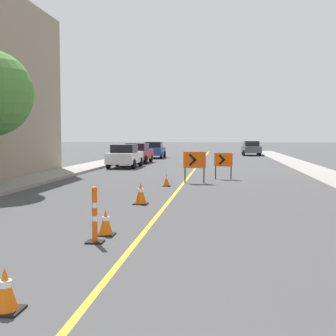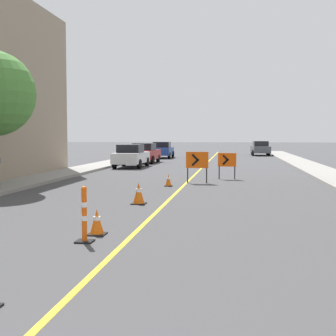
{
  "view_description": "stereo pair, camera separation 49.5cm",
  "coord_description": "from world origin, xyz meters",
  "px_view_note": "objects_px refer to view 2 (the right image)",
  "views": [
    {
      "loc": [
        1.75,
        -0.81,
        2.22
      ],
      "look_at": [
        -0.24,
        16.51,
        1.0
      ],
      "focal_mm": 50.0,
      "sensor_mm": 36.0,
      "label": 1
    },
    {
      "loc": [
        2.24,
        -0.75,
        2.22
      ],
      "look_at": [
        -0.24,
        16.51,
        1.0
      ],
      "focal_mm": 50.0,
      "sensor_mm": 36.0,
      "label": 2
    }
  ],
  "objects_px": {
    "parked_car_curb_mid": "(145,153)",
    "arrow_barricade_secondary": "(227,161)",
    "traffic_cone_third": "(139,193)",
    "delineator_post_front": "(84,218)",
    "traffic_cone_second": "(97,222)",
    "arrow_barricade_primary": "(197,161)",
    "parked_car_curb_far": "(162,150)",
    "traffic_cone_fourth": "(168,180)",
    "parked_car_curb_near": "(131,156)",
    "parked_car_opposite_side": "(260,148)"
  },
  "relations": [
    {
      "from": "delineator_post_front",
      "to": "traffic_cone_third",
      "type": "bearing_deg",
      "value": 89.93
    },
    {
      "from": "traffic_cone_fourth",
      "to": "delineator_post_front",
      "type": "bearing_deg",
      "value": -91.11
    },
    {
      "from": "delineator_post_front",
      "to": "arrow_barricade_secondary",
      "type": "distance_m",
      "value": 14.75
    },
    {
      "from": "traffic_cone_third",
      "to": "parked_car_curb_mid",
      "type": "relative_size",
      "value": 0.16
    },
    {
      "from": "traffic_cone_second",
      "to": "arrow_barricade_primary",
      "type": "distance_m",
      "value": 11.71
    },
    {
      "from": "traffic_cone_third",
      "to": "delineator_post_front",
      "type": "bearing_deg",
      "value": -90.07
    },
    {
      "from": "arrow_barricade_secondary",
      "to": "parked_car_curb_far",
      "type": "distance_m",
      "value": 22.34
    },
    {
      "from": "delineator_post_front",
      "to": "parked_car_curb_mid",
      "type": "bearing_deg",
      "value": 98.46
    },
    {
      "from": "delineator_post_front",
      "to": "parked_car_curb_mid",
      "type": "xyz_separation_m",
      "value": [
        -4.12,
        27.7,
        0.29
      ]
    },
    {
      "from": "traffic_cone_second",
      "to": "arrow_barricade_secondary",
      "type": "bearing_deg",
      "value": 79.13
    },
    {
      "from": "delineator_post_front",
      "to": "traffic_cone_fourth",
      "type": "bearing_deg",
      "value": 88.89
    },
    {
      "from": "traffic_cone_second",
      "to": "parked_car_curb_near",
      "type": "height_order",
      "value": "parked_car_curb_near"
    },
    {
      "from": "traffic_cone_third",
      "to": "delineator_post_front",
      "type": "distance_m",
      "value": 5.47
    },
    {
      "from": "traffic_cone_second",
      "to": "parked_car_curb_near",
      "type": "relative_size",
      "value": 0.13
    },
    {
      "from": "traffic_cone_third",
      "to": "traffic_cone_second",
      "type": "bearing_deg",
      "value": -89.58
    },
    {
      "from": "traffic_cone_third",
      "to": "parked_car_curb_mid",
      "type": "xyz_separation_m",
      "value": [
        -4.13,
        22.22,
        0.45
      ]
    },
    {
      "from": "traffic_cone_third",
      "to": "parked_car_curb_near",
      "type": "relative_size",
      "value": 0.16
    },
    {
      "from": "traffic_cone_fourth",
      "to": "parked_car_opposite_side",
      "type": "xyz_separation_m",
      "value": [
        5.63,
        32.36,
        0.53
      ]
    },
    {
      "from": "traffic_cone_second",
      "to": "parked_car_curb_far",
      "type": "bearing_deg",
      "value": 96.51
    },
    {
      "from": "arrow_barricade_primary",
      "to": "parked_car_curb_near",
      "type": "bearing_deg",
      "value": 117.52
    },
    {
      "from": "traffic_cone_second",
      "to": "arrow_barricade_primary",
      "type": "height_order",
      "value": "arrow_barricade_primary"
    },
    {
      "from": "arrow_barricade_secondary",
      "to": "parked_car_opposite_side",
      "type": "height_order",
      "value": "parked_car_opposite_side"
    },
    {
      "from": "traffic_cone_second",
      "to": "parked_car_curb_far",
      "type": "xyz_separation_m",
      "value": [
        -4.01,
        35.09,
        0.51
      ]
    },
    {
      "from": "delineator_post_front",
      "to": "parked_car_opposite_side",
      "type": "xyz_separation_m",
      "value": [
        5.84,
        43.21,
        0.29
      ]
    },
    {
      "from": "parked_car_curb_near",
      "to": "parked_car_opposite_side",
      "type": "height_order",
      "value": "same"
    },
    {
      "from": "arrow_barricade_secondary",
      "to": "parked_car_curb_near",
      "type": "distance_m",
      "value": 10.36
    },
    {
      "from": "traffic_cone_second",
      "to": "parked_car_curb_mid",
      "type": "bearing_deg",
      "value": 98.78
    },
    {
      "from": "traffic_cone_third",
      "to": "parked_car_curb_far",
      "type": "relative_size",
      "value": 0.16
    },
    {
      "from": "traffic_cone_fourth",
      "to": "delineator_post_front",
      "type": "height_order",
      "value": "delineator_post_front"
    },
    {
      "from": "traffic_cone_fourth",
      "to": "parked_car_opposite_side",
      "type": "relative_size",
      "value": 0.12
    },
    {
      "from": "traffic_cone_third",
      "to": "parked_car_curb_near",
      "type": "distance_m",
      "value": 17.39
    },
    {
      "from": "parked_car_curb_mid",
      "to": "parked_car_curb_far",
      "type": "height_order",
      "value": "same"
    },
    {
      "from": "delineator_post_front",
      "to": "parked_car_curb_far",
      "type": "distance_m",
      "value": 36.05
    },
    {
      "from": "traffic_cone_fourth",
      "to": "delineator_post_front",
      "type": "relative_size",
      "value": 0.46
    },
    {
      "from": "traffic_cone_fourth",
      "to": "arrow_barricade_secondary",
      "type": "relative_size",
      "value": 0.41
    },
    {
      "from": "traffic_cone_third",
      "to": "parked_car_curb_mid",
      "type": "bearing_deg",
      "value": 100.52
    },
    {
      "from": "parked_car_curb_near",
      "to": "parked_car_curb_far",
      "type": "distance_m",
      "value": 13.45
    },
    {
      "from": "delineator_post_front",
      "to": "parked_car_curb_near",
      "type": "height_order",
      "value": "parked_car_curb_near"
    },
    {
      "from": "traffic_cone_second",
      "to": "delineator_post_front",
      "type": "relative_size",
      "value": 0.49
    },
    {
      "from": "traffic_cone_second",
      "to": "parked_car_opposite_side",
      "type": "height_order",
      "value": "parked_car_opposite_side"
    },
    {
      "from": "parked_car_curb_near",
      "to": "arrow_barricade_secondary",
      "type": "bearing_deg",
      "value": -48.93
    },
    {
      "from": "traffic_cone_third",
      "to": "delineator_post_front",
      "type": "height_order",
      "value": "delineator_post_front"
    },
    {
      "from": "parked_car_curb_near",
      "to": "parked_car_curb_far",
      "type": "height_order",
      "value": "same"
    },
    {
      "from": "arrow_barricade_secondary",
      "to": "traffic_cone_fourth",
      "type": "bearing_deg",
      "value": -118.77
    },
    {
      "from": "parked_car_curb_mid",
      "to": "arrow_barricade_secondary",
      "type": "bearing_deg",
      "value": -60.57
    },
    {
      "from": "traffic_cone_fourth",
      "to": "parked_car_curb_mid",
      "type": "bearing_deg",
      "value": 104.42
    },
    {
      "from": "parked_car_curb_near",
      "to": "traffic_cone_third",
      "type": "bearing_deg",
      "value": -75.96
    },
    {
      "from": "delineator_post_front",
      "to": "parked_car_opposite_side",
      "type": "relative_size",
      "value": 0.27
    },
    {
      "from": "arrow_barricade_secondary",
      "to": "parked_car_curb_far",
      "type": "xyz_separation_m",
      "value": [
        -6.65,
        21.32,
        -0.13
      ]
    },
    {
      "from": "delineator_post_front",
      "to": "parked_car_curb_near",
      "type": "xyz_separation_m",
      "value": [
        -4.05,
        22.38,
        0.29
      ]
    }
  ]
}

